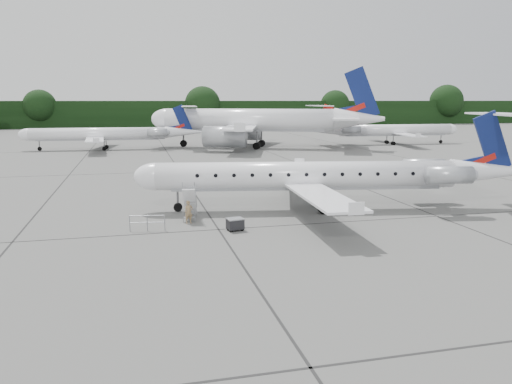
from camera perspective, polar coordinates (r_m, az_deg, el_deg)
name	(u,v)px	position (r m, az deg, el deg)	size (l,w,h in m)	color
ground	(322,233)	(31.54, 7.57, -4.70)	(320.00, 320.00, 0.00)	#60605D
treeline	(170,114)	(158.78, -9.78, 8.79)	(260.00, 4.00, 8.00)	black
main_regional_jet	(307,162)	(37.48, 5.80, 3.46)	(28.64, 20.62, 7.34)	white
airstair	(190,202)	(35.17, -7.55, -1.19)	(0.85, 2.49, 2.30)	white
passenger	(189,212)	(33.89, -7.69, -2.29)	(0.57, 0.37, 1.55)	#937650
safety_railing	(147,223)	(32.45, -12.32, -3.52)	(2.20, 0.08, 1.00)	gray
baggage_cart	(235,224)	(31.85, -2.40, -3.67)	(0.99, 0.80, 0.86)	black
bg_narrowbody	(249,109)	(86.98, -0.86, 9.49)	(37.53, 27.02, 13.47)	white
bg_regional_left	(98,128)	(87.67, -17.61, 7.02)	(28.11, 20.24, 7.37)	white
bg_regional_right	(396,124)	(97.89, 15.69, 7.44)	(28.29, 20.37, 7.42)	white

